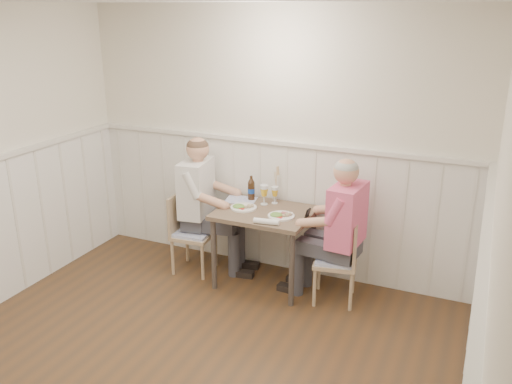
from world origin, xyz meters
TOP-DOWN VIEW (x-y plane):
  - room_shell at (0.00, 0.00)m, footprint 4.04×4.54m
  - wainscot at (0.00, 0.69)m, footprint 4.00×4.49m
  - dining_table at (0.07, 1.84)m, footprint 0.88×0.70m
  - chair_right at (0.84, 1.81)m, footprint 0.44×0.44m
  - chair_left at (-0.73, 1.79)m, footprint 0.41×0.41m
  - man_in_pink at (0.82, 1.82)m, footprint 0.66×0.46m
  - diner_cream at (-0.65, 1.90)m, footprint 0.69×0.48m
  - plate_man at (0.26, 1.76)m, footprint 0.25×0.25m
  - plate_diner at (-0.15, 1.81)m, footprint 0.25×0.25m
  - beer_glass_a at (0.08, 2.07)m, footprint 0.07×0.07m
  - beer_glass_b at (0.00, 2.00)m, footprint 0.08×0.08m
  - beer_bottle at (-0.17, 2.07)m, footprint 0.07×0.07m
  - rolled_napkin at (0.22, 1.55)m, footprint 0.23×0.08m
  - grass_vase at (0.05, 2.15)m, footprint 0.04×0.04m
  - gingham_mat at (-0.26, 2.02)m, footprint 0.33×0.29m

SIDE VIEW (x-z plane):
  - chair_right at x=0.84m, z-range 0.03..0.83m
  - chair_left at x=-0.73m, z-range 0.03..0.84m
  - man_in_pink at x=0.82m, z-range -0.11..1.26m
  - diner_cream at x=-0.65m, z-range -0.11..1.28m
  - dining_table at x=0.07m, z-range 0.27..1.02m
  - wainscot at x=0.00m, z-range 0.02..1.36m
  - gingham_mat at x=-0.26m, z-range 0.75..0.76m
  - plate_diner at x=-0.15m, z-range 0.74..0.80m
  - plate_man at x=0.26m, z-range 0.74..0.80m
  - rolled_napkin at x=0.22m, z-range 0.75..0.80m
  - beer_bottle at x=-0.17m, z-range 0.74..0.98m
  - beer_glass_a at x=0.08m, z-range 0.78..0.95m
  - beer_glass_b at x=0.00m, z-range 0.78..0.98m
  - grass_vase at x=0.05m, z-range 0.73..1.10m
  - room_shell at x=0.00m, z-range 0.22..2.82m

